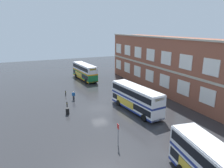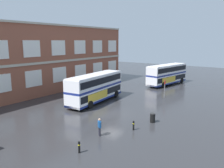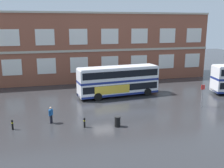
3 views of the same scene
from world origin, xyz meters
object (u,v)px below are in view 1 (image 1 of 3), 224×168
object	(u,v)px
bus_stand_flag	(118,133)
station_litter_bin	(67,111)
double_decker_near	(85,71)
safety_bollard_west	(67,104)
safety_bollard_east	(66,93)
double_decker_middle	(136,98)
waiting_passenger	(74,95)

from	to	relation	value
bus_stand_flag	station_litter_bin	size ratio (longest dim) A/B	2.62
double_decker_near	bus_stand_flag	size ratio (longest dim) A/B	4.14
safety_bollard_west	safety_bollard_east	distance (m)	6.71
double_decker_near	double_decker_middle	distance (m)	24.09
double_decker_near	waiting_passenger	xyz separation A→B (m)	(14.80, -6.67, -1.22)
waiting_passenger	bus_stand_flag	xyz separation A→B (m)	(17.54, 0.87, 0.70)
double_decker_near	station_litter_bin	distance (m)	22.94
station_litter_bin	safety_bollard_west	world-z (taller)	station_litter_bin
waiting_passenger	bus_stand_flag	distance (m)	17.58
double_decker_middle	waiting_passenger	world-z (taller)	double_decker_middle
station_litter_bin	double_decker_middle	bearing A→B (deg)	73.72
double_decker_near	double_decker_middle	bearing A→B (deg)	3.28
bus_stand_flag	safety_bollard_west	size ratio (longest dim) A/B	2.84
waiting_passenger	safety_bollard_west	size ratio (longest dim) A/B	1.79
station_litter_bin	safety_bollard_east	size ratio (longest dim) A/B	1.08
safety_bollard_west	double_decker_middle	bearing A→B (deg)	58.10
double_decker_near	safety_bollard_west	bearing A→B (deg)	-25.66
bus_stand_flag	station_litter_bin	distance (m)	11.92
waiting_passenger	safety_bollard_east	world-z (taller)	waiting_passenger
double_decker_middle	waiting_passenger	size ratio (longest dim) A/B	6.59
station_litter_bin	safety_bollard_west	xyz separation A→B (m)	(-3.11, 0.60, -0.03)
waiting_passenger	bus_stand_flag	bearing A→B (deg)	2.84
station_litter_bin	safety_bollard_west	bearing A→B (deg)	169.11
bus_stand_flag	waiting_passenger	bearing A→B (deg)	-177.16
waiting_passenger	safety_bollard_west	world-z (taller)	waiting_passenger
double_decker_middle	station_litter_bin	distance (m)	11.12
waiting_passenger	double_decker_near	bearing A→B (deg)	155.75
waiting_passenger	safety_bollard_east	bearing A→B (deg)	-167.89
double_decker_near	station_litter_bin	world-z (taller)	double_decker_near
double_decker_near	safety_bollard_east	bearing A→B (deg)	-33.46
double_decker_middle	bus_stand_flag	size ratio (longest dim) A/B	4.15
double_decker_near	bus_stand_flag	distance (m)	32.86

